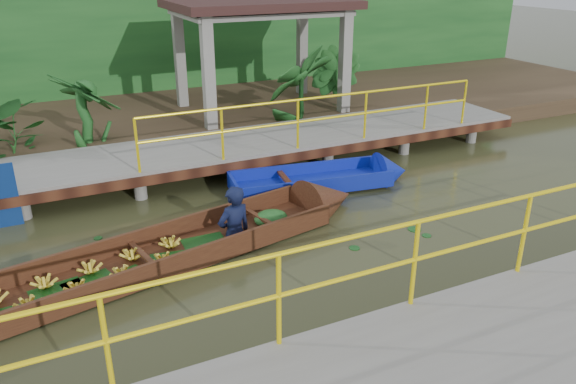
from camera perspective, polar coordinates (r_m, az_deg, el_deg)
name	(u,v)px	position (r m, az deg, el deg)	size (l,w,h in m)	color
ground	(244,250)	(8.74, -4.52, -5.88)	(80.00, 80.00, 0.00)	#32341A
land_strip	(140,119)	(15.44, -14.84, 7.20)	(30.00, 8.00, 0.45)	#2F2317
far_dock	(182,155)	(11.56, -10.73, 3.71)	(16.00, 2.06, 1.66)	slate
pavilion	(260,16)	(14.70, -2.87, 17.45)	(4.40, 3.00, 3.00)	slate
foliage_backdrop	(115,38)	(17.53, -17.17, 14.69)	(30.00, 0.80, 4.00)	#16441A
vendor_boat	(90,273)	(8.15, -19.43, -7.77)	(10.11, 3.07, 2.08)	#34180E
moored_blue_boat	(352,177)	(11.18, 6.52, 1.52)	(3.69, 1.42, 0.86)	#0E1E9B
tropical_plants	(73,100)	(12.83, -21.04, 8.73)	(14.50, 1.50, 1.88)	#16441A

